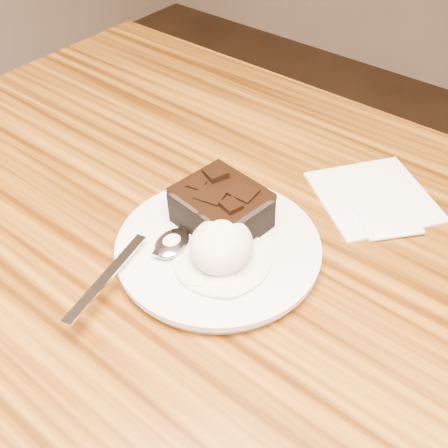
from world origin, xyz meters
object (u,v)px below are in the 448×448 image
Objects in this scene: spoon at (172,244)px; napkin at (374,196)px; dining_table at (242,442)px; ice_cream_scoop at (221,246)px; brownie at (221,210)px; plate at (218,250)px.

napkin is at bearing 50.16° from spoon.
ice_cream_scoop is (-0.03, -0.01, 0.42)m from dining_table.
brownie is 0.07m from spoon.
plate is 0.05m from spoon.
ice_cream_scoop is (0.04, -0.04, 0.00)m from brownie.
plate is 1.17× the size of spoon.
dining_table is 13.37× the size of brownie.
brownie reaches higher than plate.
brownie is 0.47× the size of spoon.
spoon is 0.26m from napkin.
ice_cream_scoop reaches higher than spoon.
brownie is at bearing 128.86° from ice_cream_scoop.
brownie is 0.20m from napkin.
brownie is 0.06m from ice_cream_scoop.
napkin is at bearing 72.54° from ice_cream_scoop.
plate is 0.04m from ice_cream_scoop.
ice_cream_scoop is 0.51× the size of napkin.
spoon is (-0.05, -0.02, -0.02)m from ice_cream_scoop.
spoon is at bearing -105.95° from brownie.
brownie is at bearing 152.54° from dining_table.
plate is 1.67× the size of napkin.
spoon reaches higher than plate.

